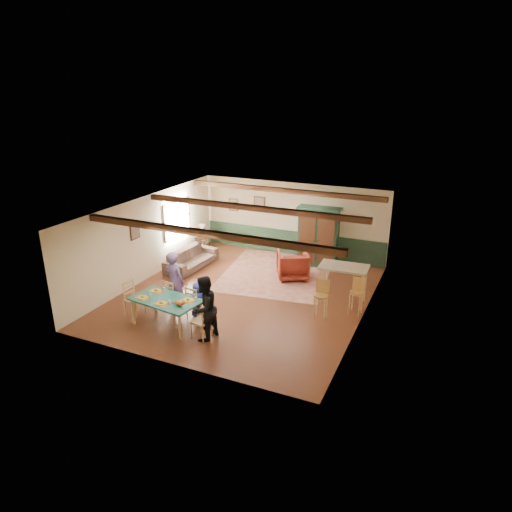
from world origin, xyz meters
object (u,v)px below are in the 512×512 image
at_px(person_woman, 204,308).
at_px(end_table, 203,244).
at_px(dining_table, 167,312).
at_px(bar_stool_left, 321,300).
at_px(armoire, 318,237).
at_px(sofa, 191,258).
at_px(table_lamp, 202,231).
at_px(counter_table, 343,284).
at_px(cat, 179,303).
at_px(dining_chair_far_right, 196,302).
at_px(person_man, 174,281).
at_px(person_child, 198,300).
at_px(dining_chair_end_left, 135,299).
at_px(armchair, 293,265).
at_px(dining_chair_far_left, 173,295).
at_px(dining_chair_end_right, 201,320).
at_px(bar_stool_right, 356,297).

bearing_deg(person_woman, end_table, -141.11).
relative_size(dining_table, bar_stool_left, 1.67).
xyz_separation_m(dining_table, armoire, (2.33, 5.77, 0.67)).
bearing_deg(end_table, sofa, -72.22).
bearing_deg(sofa, table_lamp, 21.60).
height_order(end_table, counter_table, counter_table).
relative_size(dining_table, cat, 5.00).
xyz_separation_m(dining_chair_far_right, armoire, (1.83, 5.11, 0.57)).
bearing_deg(counter_table, person_man, -150.31).
bearing_deg(table_lamp, cat, -64.75).
bearing_deg(dining_table, person_child, 55.40).
relative_size(cat, armoire, 0.17).
bearing_deg(dining_chair_end_left, person_child, -62.70).
bearing_deg(sofa, dining_chair_far_right, -142.57).
height_order(sofa, table_lamp, table_lamp).
height_order(armoire, counter_table, armoire).
height_order(person_child, armchair, person_child).
relative_size(end_table, table_lamp, 1.09).
distance_m(counter_table, bar_stool_left, 1.24).
relative_size(armoire, counter_table, 1.54).
relative_size(dining_chair_far_left, dining_chair_end_left, 1.00).
xyz_separation_m(person_man, sofa, (-1.32, 2.97, -0.55)).
bearing_deg(table_lamp, person_man, -68.23).
bearing_deg(armchair, counter_table, 121.85).
bearing_deg(end_table, dining_chair_end_left, -79.46).
bearing_deg(armoire, counter_table, -61.74).
distance_m(dining_chair_end_left, person_woman, 2.44).
bearing_deg(table_lamp, dining_chair_end_right, -59.84).
height_order(end_table, bar_stool_left, bar_stool_left).
bearing_deg(bar_stool_right, end_table, 161.87).
xyz_separation_m(dining_chair_far_right, bar_stool_left, (3.06, 1.35, 0.06)).
relative_size(dining_chair_end_left, person_child, 0.95).
xyz_separation_m(dining_table, person_woman, (1.25, -0.18, 0.45)).
relative_size(dining_chair_far_right, person_child, 0.95).
relative_size(dining_chair_far_right, dining_chair_end_left, 1.00).
distance_m(dining_table, table_lamp, 5.90).
bearing_deg(dining_chair_far_left, dining_table, 119.05).
height_order(person_woman, sofa, person_woman).
height_order(dining_chair_far_left, sofa, dining_chair_far_left).
bearing_deg(counter_table, dining_chair_far_left, -149.55).
relative_size(dining_chair_far_right, armoire, 0.46).
bearing_deg(sofa, armoire, -59.89).
bearing_deg(table_lamp, counter_table, -20.78).
bearing_deg(person_man, bar_stool_right, -150.53).
height_order(dining_chair_far_left, armoire, armoire).
height_order(dining_table, dining_chair_far_left, dining_chair_far_left).
bearing_deg(dining_chair_far_right, sofa, -48.35).
relative_size(end_table, bar_stool_left, 0.50).
bearing_deg(dining_chair_far_left, person_child, -174.29).
bearing_deg(table_lamp, bar_stool_right, -23.35).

